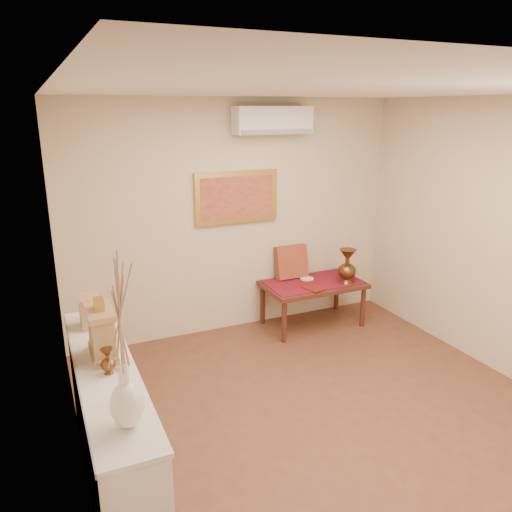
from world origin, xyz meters
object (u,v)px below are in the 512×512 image
display_ledge (111,431)px  brass_urn_tall (347,263)px  low_table (313,288)px  white_vase (122,346)px  mantel_clock (102,332)px  wooden_chest (91,311)px

display_ledge → brass_urn_tall: bearing=29.3°
brass_urn_tall → low_table: (-0.35, 0.18, -0.33)m
white_vase → low_table: 3.83m
display_ledge → mantel_clock: bearing=84.0°
brass_urn_tall → display_ledge: (-3.03, -1.70, -0.32)m
brass_urn_tall → mantel_clock: 3.41m
display_ledge → mantel_clock: mantel_clock is taller
display_ledge → mantel_clock: size_ratio=4.93×
white_vase → mantel_clock: bearing=90.6°
white_vase → low_table: (2.65, 2.59, -0.96)m
white_vase → brass_urn_tall: bearing=38.7°
white_vase → brass_urn_tall: white_vase is taller
low_table → wooden_chest: bearing=-155.9°
white_vase → display_ledge: bearing=92.0°
display_ledge → mantel_clock: (0.02, 0.15, 0.66)m
brass_urn_tall → display_ledge: brass_urn_tall is taller
brass_urn_tall → mantel_clock: size_ratio=1.23×
white_vase → mantel_clock: 0.90m
brass_urn_tall → mantel_clock: (-3.01, -1.55, 0.34)m
brass_urn_tall → wooden_chest: bearing=-161.4°
mantel_clock → wooden_chest: mantel_clock is taller
low_table → brass_urn_tall: bearing=-27.1°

